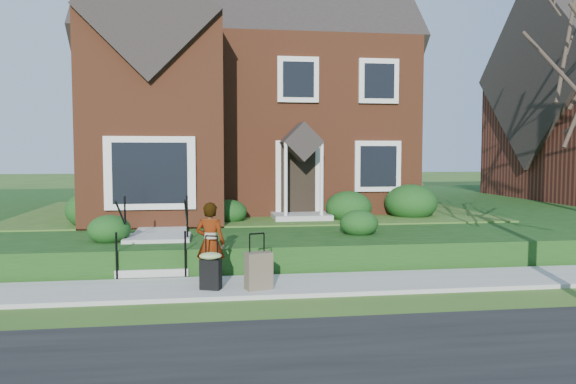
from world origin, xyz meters
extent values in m
plane|color=#2D5119|center=(0.00, 0.00, 0.00)|extent=(120.00, 120.00, 0.00)
cube|color=#9E9B93|center=(0.00, 0.00, 0.04)|extent=(60.00, 1.60, 0.08)
cube|color=#123A0F|center=(4.00, 10.90, 0.30)|extent=(44.00, 20.00, 0.60)
cube|color=#9E9B93|center=(-2.50, 5.00, 0.63)|extent=(1.20, 6.00, 0.06)
cube|color=brown|center=(0.00, 10.00, 3.30)|extent=(10.00, 8.00, 5.40)
cube|color=brown|center=(-2.80, 5.20, 3.30)|extent=(3.60, 2.40, 5.40)
cube|color=silver|center=(-2.80, 4.05, 2.00)|extent=(2.20, 0.30, 1.80)
cube|color=black|center=(1.20, 5.94, 1.65)|extent=(1.00, 0.12, 2.10)
cube|color=black|center=(3.60, 5.95, 2.10)|extent=(1.40, 0.10, 1.50)
cube|color=#9E9B93|center=(-2.50, 1.00, 0.15)|extent=(1.40, 0.30, 0.15)
cube|color=#9E9B93|center=(-2.50, 1.30, 0.30)|extent=(1.40, 0.30, 0.15)
cube|color=#9E9B93|center=(-2.50, 1.60, 0.45)|extent=(1.40, 0.30, 0.15)
cube|color=#9E9B93|center=(-2.50, 1.90, 0.60)|extent=(1.40, 0.30, 0.15)
cube|color=#9E9B93|center=(-2.50, 2.45, 0.60)|extent=(1.40, 0.80, 0.15)
cylinder|color=black|center=(-3.15, 0.85, 0.53)|extent=(0.04, 0.04, 0.90)
cylinder|color=black|center=(-3.15, 2.05, 1.13)|extent=(0.04, 0.04, 0.90)
cylinder|color=black|center=(-1.85, 0.85, 0.53)|extent=(0.04, 0.04, 0.90)
cylinder|color=black|center=(-1.85, 2.05, 1.13)|extent=(0.04, 0.04, 0.90)
ellipsoid|color=black|center=(-4.31, 4.97, 1.12)|extent=(1.50, 1.50, 1.05)
ellipsoid|color=black|center=(-0.84, 5.24, 0.95)|extent=(0.99, 0.99, 0.69)
ellipsoid|color=black|center=(2.54, 5.26, 1.06)|extent=(1.31, 1.31, 0.91)
ellipsoid|color=black|center=(4.54, 5.68, 1.14)|extent=(1.55, 1.55, 1.08)
ellipsoid|color=black|center=(-3.50, 2.21, 0.92)|extent=(0.91, 0.91, 0.64)
ellipsoid|color=black|center=(2.09, 2.51, 0.92)|extent=(0.90, 0.90, 0.63)
imported|color=#999999|center=(-1.37, 0.22, 0.84)|extent=(0.63, 0.51, 1.51)
cube|color=black|center=(-1.37, -0.26, 0.35)|extent=(0.41, 0.31, 0.54)
cylinder|color=black|center=(-1.37, -0.26, 1.02)|extent=(0.21, 0.10, 0.03)
cylinder|color=black|center=(-1.48, -0.26, 0.82)|extent=(0.02, 0.02, 0.40)
cylinder|color=black|center=(-1.26, -0.26, 0.82)|extent=(0.02, 0.02, 0.40)
cylinder|color=black|center=(-1.49, -0.26, 0.11)|extent=(0.06, 0.07, 0.06)
cylinder|color=black|center=(-1.24, -0.26, 0.11)|extent=(0.06, 0.07, 0.06)
ellipsoid|color=#8CAA61|center=(-1.37, -0.26, 0.68)|extent=(0.48, 0.44, 0.13)
cube|color=brown|center=(-0.53, -0.36, 0.41)|extent=(0.51, 0.38, 0.66)
cylinder|color=black|center=(-0.53, -0.36, 1.06)|extent=(0.27, 0.11, 0.03)
cylinder|color=black|center=(-0.66, -0.36, 0.90)|extent=(0.02, 0.02, 0.32)
cylinder|color=black|center=(-0.39, -0.36, 0.90)|extent=(0.02, 0.02, 0.32)
cylinder|color=black|center=(-0.69, -0.36, 0.11)|extent=(0.06, 0.07, 0.06)
cylinder|color=black|center=(-0.37, -0.36, 0.11)|extent=(0.06, 0.07, 0.06)
camera|label=1|loc=(-1.41, -10.15, 2.50)|focal=35.00mm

